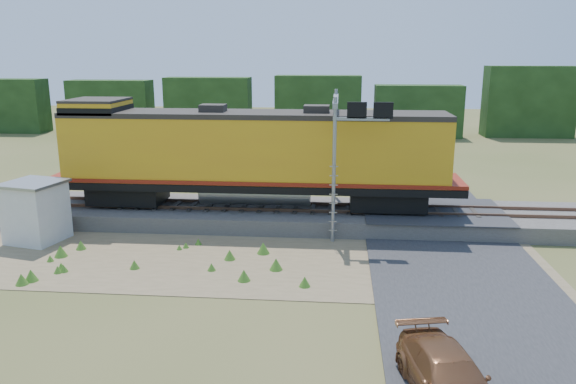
# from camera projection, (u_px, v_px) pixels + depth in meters

# --- Properties ---
(ground) EXTENTS (140.00, 140.00, 0.00)m
(ground) POSITION_uv_depth(u_px,v_px,m) (285.00, 265.00, 23.40)
(ground) COLOR #475123
(ground) RESTS_ON ground
(ballast) EXTENTS (70.00, 5.00, 0.80)m
(ballast) POSITION_uv_depth(u_px,v_px,m) (296.00, 216.00, 29.10)
(ballast) COLOR slate
(ballast) RESTS_ON ground
(rails) EXTENTS (70.00, 1.54, 0.16)m
(rails) POSITION_uv_depth(u_px,v_px,m) (296.00, 207.00, 28.99)
(rails) COLOR brown
(rails) RESTS_ON ballast
(dirt_shoulder) EXTENTS (26.00, 8.00, 0.03)m
(dirt_shoulder) POSITION_uv_depth(u_px,v_px,m) (240.00, 259.00, 24.05)
(dirt_shoulder) COLOR #8C7754
(dirt_shoulder) RESTS_ON ground
(road) EXTENTS (7.00, 66.00, 0.86)m
(road) POSITION_uv_depth(u_px,v_px,m) (453.00, 262.00, 23.49)
(road) COLOR #38383A
(road) RESTS_ON ground
(tree_line_north) EXTENTS (130.00, 3.00, 6.50)m
(tree_line_north) POSITION_uv_depth(u_px,v_px,m) (319.00, 107.00, 59.40)
(tree_line_north) COLOR #193212
(tree_line_north) RESTS_ON ground
(weed_clumps) EXTENTS (15.00, 6.20, 0.56)m
(weed_clumps) POSITION_uv_depth(u_px,v_px,m) (203.00, 261.00, 23.80)
(weed_clumps) COLOR #417521
(weed_clumps) RESTS_ON ground
(locomotive) EXTENTS (20.82, 3.18, 5.37)m
(locomotive) POSITION_uv_depth(u_px,v_px,m) (249.00, 154.00, 28.54)
(locomotive) COLOR black
(locomotive) RESTS_ON rails
(shed) EXTENTS (2.88, 2.88, 2.86)m
(shed) POSITION_uv_depth(u_px,v_px,m) (36.00, 211.00, 26.06)
(shed) COLOR silver
(shed) RESTS_ON ground
(signal_gantry) EXTENTS (2.66, 6.20, 6.72)m
(signal_gantry) POSITION_uv_depth(u_px,v_px,m) (342.00, 128.00, 27.16)
(signal_gantry) COLOR gray
(signal_gantry) RESTS_ON ground
(car) EXTENTS (2.64, 4.62, 1.26)m
(car) POSITION_uv_depth(u_px,v_px,m) (449.00, 378.00, 14.12)
(car) COLOR brown
(car) RESTS_ON ground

